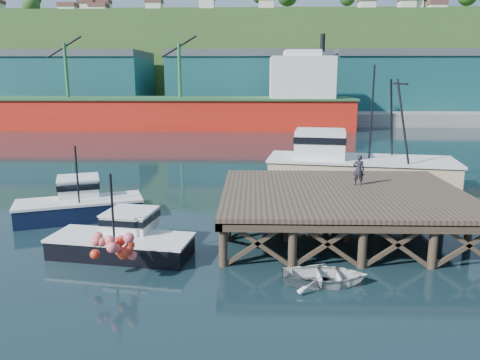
{
  "coord_description": "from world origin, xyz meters",
  "views": [
    {
      "loc": [
        1.02,
        -22.86,
        7.68
      ],
      "look_at": [
        0.3,
        2.0,
        2.17
      ],
      "focal_mm": 35.0,
      "sensor_mm": 36.0,
      "label": 1
    }
  ],
  "objects_px": {
    "boat_black": "(123,239)",
    "trawler": "(356,164)",
    "boat_navy": "(80,203)",
    "dinghy": "(325,276)",
    "dockworker": "(359,170)"
  },
  "relations": [
    {
      "from": "boat_navy",
      "to": "boat_black",
      "type": "xyz_separation_m",
      "value": [
        3.93,
        -5.39,
        -0.14
      ]
    },
    {
      "from": "dinghy",
      "to": "dockworker",
      "type": "height_order",
      "value": "dockworker"
    },
    {
      "from": "boat_black",
      "to": "trawler",
      "type": "relative_size",
      "value": 0.49
    },
    {
      "from": "dinghy",
      "to": "boat_black",
      "type": "bearing_deg",
      "value": 72.61
    },
    {
      "from": "boat_navy",
      "to": "dockworker",
      "type": "xyz_separation_m",
      "value": [
        15.15,
        -0.66,
        2.09
      ]
    },
    {
      "from": "boat_navy",
      "to": "dockworker",
      "type": "relative_size",
      "value": 4.4
    },
    {
      "from": "boat_black",
      "to": "trawler",
      "type": "bearing_deg",
      "value": 53.81
    },
    {
      "from": "trawler",
      "to": "dinghy",
      "type": "bearing_deg",
      "value": -96.48
    },
    {
      "from": "trawler",
      "to": "dockworker",
      "type": "relative_size",
      "value": 8.21
    },
    {
      "from": "trawler",
      "to": "dockworker",
      "type": "bearing_deg",
      "value": -92.24
    },
    {
      "from": "boat_navy",
      "to": "dinghy",
      "type": "height_order",
      "value": "boat_navy"
    },
    {
      "from": "boat_navy",
      "to": "dinghy",
      "type": "bearing_deg",
      "value": -54.02
    },
    {
      "from": "dockworker",
      "to": "boat_black",
      "type": "bearing_deg",
      "value": 32.83
    },
    {
      "from": "dinghy",
      "to": "dockworker",
      "type": "distance_m",
      "value": 8.47
    },
    {
      "from": "boat_black",
      "to": "trawler",
      "type": "height_order",
      "value": "trawler"
    }
  ]
}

